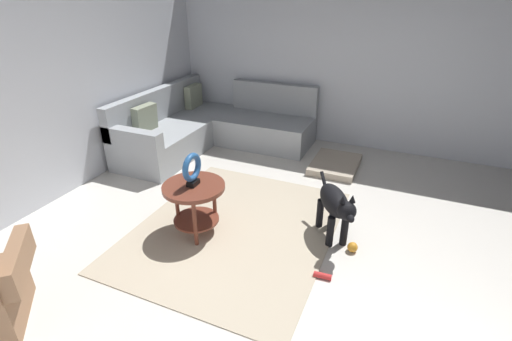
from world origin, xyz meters
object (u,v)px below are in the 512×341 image
torus_sculpture (192,169)px  dog_toy_ball (353,247)px  dog (335,205)px  dog_toy_rope (323,276)px  sectional_couch (211,128)px  side_table (194,196)px  dog_bed_mat (335,164)px

torus_sculpture → dog_toy_ball: 1.67m
dog → dog_toy_rope: (-0.59, -0.06, -0.35)m
sectional_couch → torus_sculpture: sectional_couch is taller
sectional_couch → torus_sculpture: size_ratio=6.90×
dog → side_table: bearing=-13.1°
sectional_couch → side_table: bearing=-154.1°
sectional_couch → dog_toy_ball: (-1.73, -2.49, -0.24)m
sectional_couch → torus_sculpture: 2.30m
sectional_couch → side_table: size_ratio=3.75×
sectional_couch → dog_toy_rope: sectional_couch is taller
dog_bed_mat → dog: dog is taller
side_table → dog_toy_rope: 1.39m
dog_toy_rope → dog_toy_ball: bearing=-20.0°
dog_toy_ball → dog_toy_rope: 0.49m
dog_bed_mat → dog: bearing=-168.5°
dog_toy_ball → torus_sculpture: bearing=101.7°
dog_toy_rope → side_table: bearing=83.6°
sectional_couch → dog_toy_rope: size_ratio=14.85×
dog_toy_ball → dog_toy_rope: (-0.46, 0.17, -0.02)m
torus_sculpture → dog_toy_rope: 1.50m
dog_bed_mat → dog: size_ratio=1.08×
side_table → torus_sculpture: torus_sculpture is taller
torus_sculpture → dog_toy_rope: size_ratio=2.15×
side_table → dog_bed_mat: side_table is taller
side_table → dog_bed_mat: size_ratio=0.75×
sectional_couch → dog_toy_ball: 3.04m
sectional_couch → dog_toy_rope: 3.20m
dog_toy_ball → side_table: bearing=101.7°
dog_bed_mat → side_table: bearing=154.9°
torus_sculpture → dog_toy_ball: torus_sculpture is taller
dog_bed_mat → sectional_couch: bearing=89.8°
sectional_couch → dog_toy_ball: bearing=-124.8°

